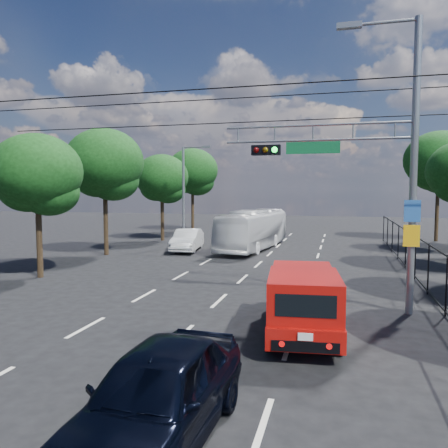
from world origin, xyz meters
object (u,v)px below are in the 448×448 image
(signal_mast, at_px, (374,154))
(red_pickup, at_px, (303,299))
(white_van, at_px, (187,240))
(navy_hatchback, at_px, (157,395))
(white_bus, at_px, (254,230))

(signal_mast, relative_size, red_pickup, 1.81)
(white_van, bearing_deg, navy_hatchback, -79.49)
(red_pickup, height_order, white_van, red_pickup)
(red_pickup, xyz_separation_m, navy_hatchback, (-1.83, -5.96, -0.21))
(signal_mast, relative_size, navy_hatchback, 2.03)
(signal_mast, height_order, navy_hatchback, signal_mast)
(signal_mast, relative_size, white_bus, 0.99)
(signal_mast, bearing_deg, red_pickup, -124.43)
(white_bus, bearing_deg, red_pickup, -67.91)
(red_pickup, relative_size, white_van, 1.20)
(white_bus, bearing_deg, signal_mast, -57.76)
(signal_mast, height_order, white_bus, signal_mast)
(white_bus, bearing_deg, white_van, -146.90)
(white_bus, distance_m, white_van, 4.59)
(red_pickup, height_order, navy_hatchback, red_pickup)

